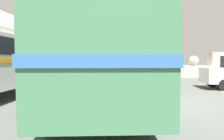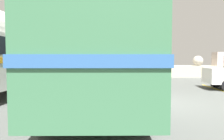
% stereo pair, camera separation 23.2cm
% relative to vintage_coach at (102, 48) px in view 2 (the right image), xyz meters
% --- Properties ---
extents(ground, '(32.00, 26.00, 0.02)m').
position_rel_vintage_coach_xyz_m(ground, '(1.98, 0.56, -2.04)').
color(ground, '#515552').
extents(breakwater, '(31.36, 1.92, 2.37)m').
position_rel_vintage_coach_xyz_m(breakwater, '(1.79, 12.37, -1.34)').
color(breakwater, '#BBB599').
rests_on(breakwater, ground).
extents(vintage_coach, '(3.05, 8.74, 3.70)m').
position_rel_vintage_coach_xyz_m(vintage_coach, '(0.00, 0.00, 0.00)').
color(vintage_coach, black).
rests_on(vintage_coach, ground).
extents(lamp_post, '(0.99, 0.50, 6.24)m').
position_rel_vintage_coach_xyz_m(lamp_post, '(3.26, 7.81, 1.48)').
color(lamp_post, '#5B5B60').
rests_on(lamp_post, ground).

